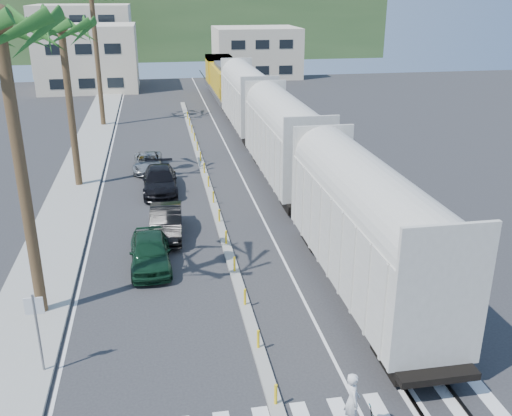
# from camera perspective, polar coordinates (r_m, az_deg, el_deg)

# --- Properties ---
(ground) EXTENTS (140.00, 140.00, 0.00)m
(ground) POSITION_cam_1_polar(r_m,az_deg,el_deg) (19.40, 1.32, -17.43)
(ground) COLOR #28282B
(ground) RESTS_ON ground
(sidewalk) EXTENTS (3.00, 90.00, 0.15)m
(sidewalk) POSITION_cam_1_polar(r_m,az_deg,el_deg) (41.99, -17.09, 3.48)
(sidewalk) COLOR gray
(sidewalk) RESTS_ON ground
(rails) EXTENTS (1.56, 100.00, 0.06)m
(rails) POSITION_cam_1_polar(r_m,az_deg,el_deg) (45.26, 0.58, 5.59)
(rails) COLOR black
(rails) RESTS_ON ground
(median) EXTENTS (0.45, 60.00, 0.85)m
(median) POSITION_cam_1_polar(r_m,az_deg,el_deg) (36.97, -4.76, 2.03)
(median) COLOR gray
(median) RESTS_ON ground
(lane_markings) EXTENTS (9.42, 90.00, 0.01)m
(lane_markings) POSITION_cam_1_polar(r_m,az_deg,el_deg) (41.67, -8.39, 3.96)
(lane_markings) COLOR silver
(lane_markings) RESTS_ON ground
(freight_train) EXTENTS (3.00, 60.94, 5.85)m
(freight_train) POSITION_cam_1_polar(r_m,az_deg,el_deg) (42.58, 1.11, 8.59)
(freight_train) COLOR #B8B5A9
(freight_train) RESTS_ON ground
(palm_trees) EXTENTS (3.50, 37.20, 13.75)m
(palm_trees) POSITION_cam_1_polar(r_m,az_deg,el_deg) (37.94, -18.63, 18.09)
(palm_trees) COLOR brown
(palm_trees) RESTS_ON ground
(street_sign) EXTENTS (0.60, 0.08, 3.00)m
(street_sign) POSITION_cam_1_polar(r_m,az_deg,el_deg) (20.11, -21.08, -10.67)
(street_sign) COLOR slate
(street_sign) RESTS_ON ground
(buildings) EXTENTS (38.00, 27.00, 10.00)m
(buildings) POSITION_cam_1_polar(r_m,az_deg,el_deg) (86.94, -12.70, 15.44)
(buildings) COLOR beige
(buildings) RESTS_ON ground
(hillside) EXTENTS (80.00, 20.00, 12.00)m
(hillside) POSITION_cam_1_polar(r_m,az_deg,el_deg) (115.08, -8.96, 17.75)
(hillside) COLOR #385628
(hillside) RESTS_ON ground
(car_lead) EXTENTS (2.03, 4.64, 1.55)m
(car_lead) POSITION_cam_1_polar(r_m,az_deg,el_deg) (26.79, -10.54, -4.28)
(car_lead) COLOR #10321E
(car_lead) RESTS_ON ground
(car_second) EXTENTS (2.07, 4.78, 1.52)m
(car_second) POSITION_cam_1_polar(r_m,az_deg,el_deg) (29.98, -8.98, -1.40)
(car_second) COLOR black
(car_second) RESTS_ON ground
(car_third) EXTENTS (2.17, 5.25, 1.52)m
(car_third) POSITION_cam_1_polar(r_m,az_deg,el_deg) (36.61, -9.58, 2.73)
(car_third) COLOR black
(car_third) RESTS_ON ground
(car_rear) EXTENTS (2.17, 4.40, 1.20)m
(car_rear) POSITION_cam_1_polar(r_m,az_deg,el_deg) (41.30, -10.76, 4.52)
(car_rear) COLOR #949698
(car_rear) RESTS_ON ground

